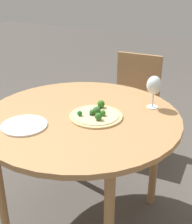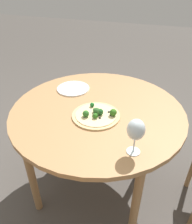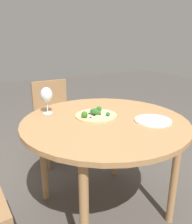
{
  "view_description": "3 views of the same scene",
  "coord_description": "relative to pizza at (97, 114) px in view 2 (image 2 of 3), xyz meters",
  "views": [
    {
      "loc": [
        1.34,
        0.8,
        1.48
      ],
      "look_at": [
        -0.02,
        0.08,
        0.77
      ],
      "focal_mm": 50.0,
      "sensor_mm": 36.0,
      "label": 1
    },
    {
      "loc": [
        -0.36,
        1.11,
        1.5
      ],
      "look_at": [
        -0.02,
        0.08,
        0.77
      ],
      "focal_mm": 35.0,
      "sensor_mm": 36.0,
      "label": 2
    },
    {
      "loc": [
        -0.75,
        -1.15,
        1.24
      ],
      "look_at": [
        -0.02,
        0.08,
        0.77
      ],
      "focal_mm": 35.0,
      "sensor_mm": 36.0,
      "label": 3
    }
  ],
  "objects": [
    {
      "name": "pizza",
      "position": [
        0.0,
        0.0,
        0.0
      ],
      "size": [
        0.29,
        0.29,
        0.06
      ],
      "color": "tan",
      "rests_on": "dining_table"
    },
    {
      "name": "dining_table",
      "position": [
        0.02,
        -0.08,
        -0.09
      ],
      "size": [
        1.1,
        1.1,
        0.74
      ],
      "color": "#A87A4C",
      "rests_on": "ground_plane"
    },
    {
      "name": "ground_plane",
      "position": [
        0.02,
        -0.08,
        -0.75
      ],
      "size": [
        12.0,
        12.0,
        0.0
      ],
      "primitive_type": "plane",
      "color": "#4C4742"
    },
    {
      "name": "wine_glass",
      "position": [
        -0.27,
        0.23,
        0.12
      ],
      "size": [
        0.09,
        0.09,
        0.19
      ],
      "color": "silver",
      "rests_on": "dining_table"
    },
    {
      "name": "plate_near",
      "position": [
        0.27,
        -0.28,
        -0.01
      ],
      "size": [
        0.24,
        0.24,
        0.01
      ],
      "color": "white",
      "rests_on": "dining_table"
    }
  ]
}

